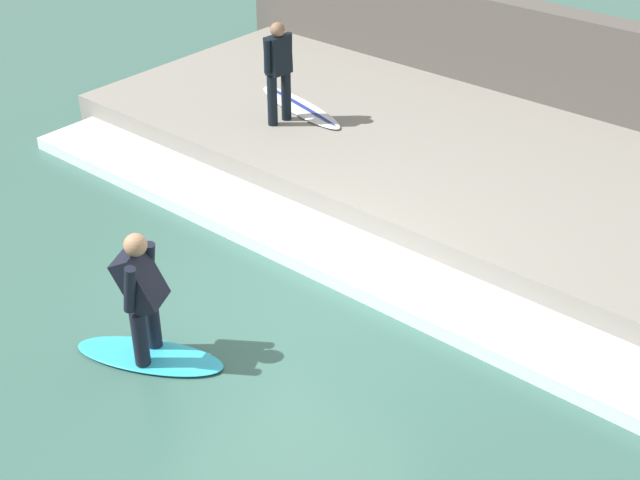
# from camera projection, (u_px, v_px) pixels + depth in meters

# --- Properties ---
(ground_plane) EXTENTS (28.00, 28.00, 0.00)m
(ground_plane) POSITION_uv_depth(u_px,v_px,m) (291.00, 311.00, 9.91)
(ground_plane) COLOR #386056
(concrete_ledge) EXTENTS (4.40, 11.94, 0.45)m
(concrete_ledge) POSITION_uv_depth(u_px,v_px,m) (477.00, 171.00, 12.30)
(concrete_ledge) COLOR gray
(concrete_ledge) RESTS_ON ground_plane
(back_wall) EXTENTS (0.50, 12.54, 1.86)m
(back_wall) POSITION_uv_depth(u_px,v_px,m) (566.00, 74.00, 13.52)
(back_wall) COLOR #544F49
(back_wall) RESTS_ON ground_plane
(wave_foam_crest) EXTENTS (1.03, 11.34, 0.18)m
(wave_foam_crest) POSITION_uv_depth(u_px,v_px,m) (355.00, 262.00, 10.61)
(wave_foam_crest) COLOR silver
(wave_foam_crest) RESTS_ON ground_plane
(surfboard_riding) EXTENTS (1.18, 1.69, 0.06)m
(surfboard_riding) POSITION_uv_depth(u_px,v_px,m) (150.00, 356.00, 9.20)
(surfboard_riding) COLOR #2DADD1
(surfboard_riding) RESTS_ON ground_plane
(surfer_riding) EXTENTS (0.54, 0.58, 1.44)m
(surfer_riding) POSITION_uv_depth(u_px,v_px,m) (141.00, 290.00, 8.76)
(surfer_riding) COLOR black
(surfer_riding) RESTS_ON surfboard_riding
(surfer_waiting_near) EXTENTS (0.51, 0.26, 1.50)m
(surfer_waiting_near) POSITION_uv_depth(u_px,v_px,m) (278.00, 67.00, 12.72)
(surfer_waiting_near) COLOR black
(surfer_waiting_near) RESTS_ON concrete_ledge
(surfboard_waiting_near) EXTENTS (0.94, 2.04, 0.07)m
(surfboard_waiting_near) POSITION_uv_depth(u_px,v_px,m) (300.00, 107.00, 13.56)
(surfboard_waiting_near) COLOR silver
(surfboard_waiting_near) RESTS_ON concrete_ledge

